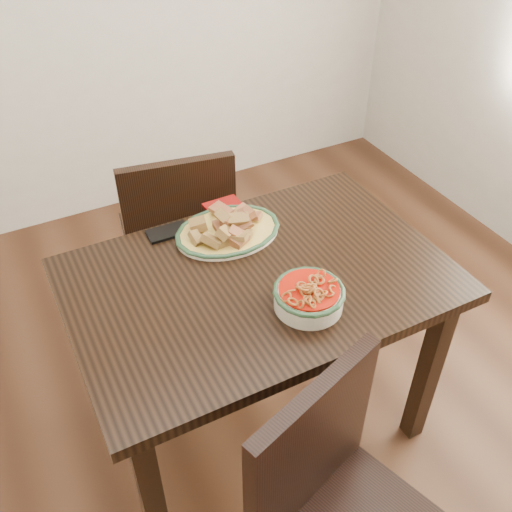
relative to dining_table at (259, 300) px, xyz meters
name	(u,v)px	position (x,y,z in m)	size (l,w,h in m)	color
floor	(255,435)	(-0.04, -0.05, -0.64)	(3.50, 3.50, 0.00)	#361E11
dining_table	(259,300)	(0.00, 0.00, 0.00)	(1.14, 0.76, 0.75)	black
chair_far	(178,234)	(-0.04, 0.62, -0.15)	(0.48, 0.48, 0.89)	black
chair_near	(340,511)	(-0.10, -0.63, -0.15)	(0.53, 0.53, 0.89)	black
fish_plate	(228,223)	(0.00, 0.23, 0.15)	(0.35, 0.27, 0.11)	#ECE4C7
noodle_bowl	(309,295)	(0.06, -0.18, 0.15)	(0.21, 0.21, 0.08)	beige
smartphone	(168,232)	(-0.17, 0.32, 0.11)	(0.14, 0.07, 0.01)	black
napkin	(224,207)	(0.05, 0.36, 0.11)	(0.13, 0.10, 0.01)	maroon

